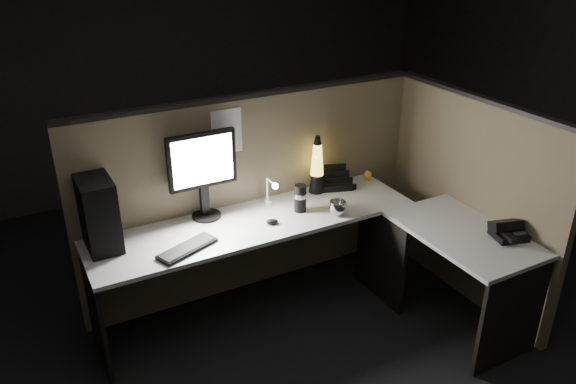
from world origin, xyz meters
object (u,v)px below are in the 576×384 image
keyboard (187,248)px  desk_phone (508,231)px  monitor (203,167)px  pc_tower (97,210)px  lava_lamp (317,169)px

keyboard → desk_phone: bearing=-45.6°
monitor → desk_phone: monitor is taller
keyboard → pc_tower: bearing=120.8°
monitor → desk_phone: (1.62, -1.21, -0.32)m
lava_lamp → desk_phone: lava_lamp is taller
monitor → pc_tower: bearing=-178.4°
pc_tower → monitor: monitor is taller
lava_lamp → desk_phone: bearing=-58.2°
lava_lamp → desk_phone: (0.73, -1.18, -0.14)m
keyboard → desk_phone: desk_phone is taller
pc_tower → monitor: 0.73m
monitor → lava_lamp: 0.91m
desk_phone → keyboard: bearing=171.9°
pc_tower → lava_lamp: pc_tower is taller
keyboard → lava_lamp: (1.15, 0.35, 0.18)m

